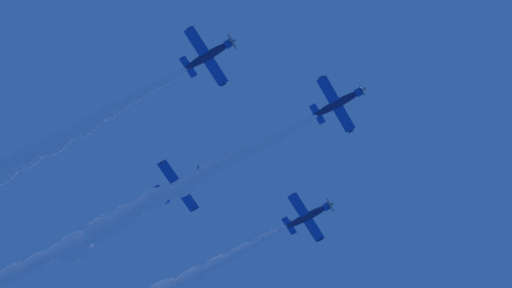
{
  "coord_description": "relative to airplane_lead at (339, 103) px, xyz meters",
  "views": [
    {
      "loc": [
        13.48,
        31.62,
        1.61
      ],
      "look_at": [
        3.55,
        -4.99,
        88.47
      ],
      "focal_mm": 45.66,
      "sensor_mm": 36.0,
      "label": 1
    }
  ],
  "objects": [
    {
      "name": "airplane_slot_tail",
      "position": [
        18.99,
        -18.68,
        -0.06
      ],
      "size": [
        7.78,
        7.77,
        2.58
      ],
      "color": "navy"
    },
    {
      "name": "airplane_left_wingman",
      "position": [
        -1.38,
        -19.13,
        0.46
      ],
      "size": [
        7.81,
        7.77,
        2.62
      ],
      "color": "navy"
    },
    {
      "name": "smoke_trail_right_wingman",
      "position": [
        44.5,
        -23.34,
        0.27
      ],
      "size": [
        34.36,
        34.83,
        4.64
      ],
      "color": "white"
    },
    {
      "name": "smoke_trail_lead",
      "position": [
        24.93,
        -25.06,
        -0.61
      ],
      "size": [
        34.62,
        35.32,
        4.68
      ],
      "color": "white"
    },
    {
      "name": "airplane_lead",
      "position": [
        0.0,
        0.0,
        0.0
      ],
      "size": [
        7.84,
        7.8,
        2.75
      ],
      "color": "navy"
    },
    {
      "name": "airplane_right_wingman",
      "position": [
        19.57,
        1.75,
        0.89
      ],
      "size": [
        7.85,
        7.78,
        2.74
      ],
      "color": "navy"
    }
  ]
}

